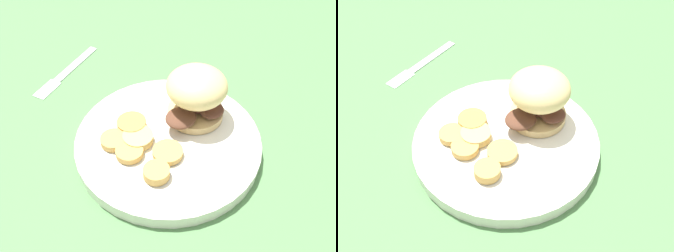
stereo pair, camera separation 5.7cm
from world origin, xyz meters
TOP-DOWN VIEW (x-y plane):
  - ground_plane at (0.00, 0.00)m, footprint 4.00×4.00m
  - dinner_plate at (0.00, 0.00)m, footprint 0.28×0.28m
  - sandwich at (0.06, 0.01)m, footprint 0.11×0.09m
  - potato_round_0 at (-0.06, 0.01)m, footprint 0.04×0.04m
  - potato_round_1 at (-0.07, 0.04)m, footprint 0.04×0.04m
  - potato_round_2 at (-0.03, 0.05)m, footprint 0.04×0.04m
  - potato_round_3 at (-0.02, -0.03)m, footprint 0.04×0.04m
  - potato_round_4 at (-0.04, 0.02)m, footprint 0.05×0.05m
  - potato_round_5 at (-0.06, -0.05)m, footprint 0.04×0.04m
  - fork at (-0.04, 0.27)m, footprint 0.16×0.09m

SIDE VIEW (x-z plane):
  - ground_plane at x=0.00m, z-range 0.00..0.00m
  - fork at x=-0.04m, z-range 0.00..0.00m
  - dinner_plate at x=0.00m, z-range 0.00..0.02m
  - potato_round_3 at x=-0.02m, z-range 0.02..0.03m
  - potato_round_0 at x=-0.06m, z-range 0.02..0.03m
  - potato_round_1 at x=-0.07m, z-range 0.02..0.03m
  - potato_round_4 at x=-0.04m, z-range 0.02..0.04m
  - potato_round_2 at x=-0.03m, z-range 0.02..0.04m
  - potato_round_5 at x=-0.06m, z-range 0.02..0.04m
  - sandwich at x=0.06m, z-range 0.03..0.11m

